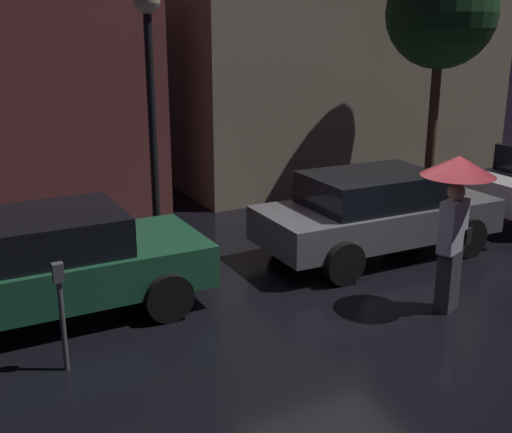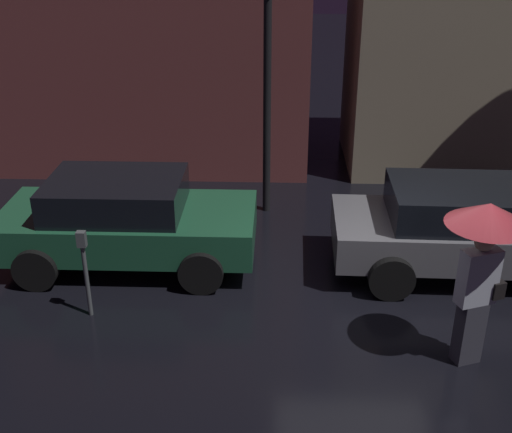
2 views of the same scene
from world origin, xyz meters
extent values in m
plane|color=black|center=(0.00, 0.00, 0.00)|extent=(60.00, 60.00, 0.00)
cube|color=gray|center=(4.43, 6.50, 3.25)|extent=(8.34, 3.00, 6.49)
cube|color=#1E5638|center=(-3.61, 1.55, 0.62)|extent=(3.98, 1.76, 0.59)
cube|color=black|center=(-3.77, 1.55, 1.18)|extent=(2.07, 1.55, 0.52)
cylinder|color=black|center=(-2.38, 2.42, 0.33)|extent=(0.66, 0.22, 0.66)
cylinder|color=black|center=(-2.38, 0.68, 0.33)|extent=(0.66, 0.22, 0.66)
cube|color=slate|center=(1.67, 1.44, 0.62)|extent=(4.15, 1.76, 0.57)
cube|color=black|center=(1.50, 1.44, 1.17)|extent=(2.17, 1.52, 0.53)
cylinder|color=black|center=(2.94, 2.28, 0.34)|extent=(0.67, 0.22, 0.67)
cylinder|color=black|center=(2.94, 0.61, 0.34)|extent=(0.67, 0.22, 0.67)
cylinder|color=black|center=(0.39, 2.28, 0.34)|extent=(0.67, 0.22, 0.67)
cylinder|color=black|center=(0.39, 0.61, 0.34)|extent=(0.67, 0.22, 0.67)
cylinder|color=black|center=(5.22, 2.39, 0.34)|extent=(0.68, 0.22, 0.68)
cube|color=#383842|center=(1.12, -0.81, 0.43)|extent=(0.37, 0.31, 0.85)
cube|color=#B2B7C6|center=(1.12, -0.81, 1.21)|extent=(0.51, 0.36, 0.71)
sphere|color=tan|center=(1.12, -0.81, 1.68)|extent=(0.23, 0.23, 0.23)
cylinder|color=black|center=(1.12, -0.81, 1.48)|extent=(0.02, 0.02, 0.83)
cone|color=#B2333D|center=(1.12, -0.81, 2.03)|extent=(0.97, 0.97, 0.27)
cube|color=black|center=(1.37, -0.81, 1.03)|extent=(0.18, 0.15, 0.22)
cylinder|color=#4C5154|center=(-3.87, 0.02, 0.54)|extent=(0.06, 0.06, 1.08)
cube|color=#4C5154|center=(-3.87, 0.02, 1.19)|extent=(0.12, 0.10, 0.22)
cylinder|color=black|center=(-1.48, 3.63, 1.97)|extent=(0.14, 0.14, 3.94)
cylinder|color=#473323|center=(4.52, 3.33, 1.53)|extent=(0.20, 0.20, 3.05)
sphere|color=#193D1E|center=(4.52, 3.33, 4.00)|extent=(2.22, 2.22, 2.22)
camera|label=1|loc=(-5.01, -6.74, 3.81)|focal=45.00mm
camera|label=2|loc=(-1.27, -7.44, 5.10)|focal=45.00mm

